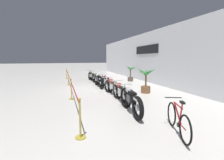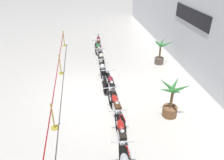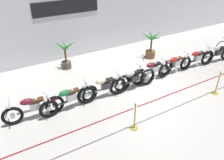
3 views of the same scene
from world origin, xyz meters
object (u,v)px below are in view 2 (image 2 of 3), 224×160
at_px(motorcycle_cream_2, 102,63).
at_px(stanchion_mid_left, 60,67).
at_px(motorcycle_red_6, 121,136).
at_px(potted_palm_left_of_row, 171,102).
at_px(motorcycle_silver_3, 103,75).
at_px(motorcycle_maroon_0, 99,44).
at_px(stanchion_far_left, 59,64).
at_px(motorcycle_red_5, 116,108).
at_px(potted_palm_right_of_row, 160,53).
at_px(motorcycle_green_1, 99,52).
at_px(motorcycle_maroon_4, 111,88).
at_px(stanchion_mid_right, 53,120).

height_order(motorcycle_cream_2, stanchion_mid_left, stanchion_mid_left).
distance_m(motorcycle_red_6, potted_palm_left_of_row, 2.47).
bearing_deg(motorcycle_silver_3, motorcycle_red_6, 1.69).
distance_m(motorcycle_maroon_0, motorcycle_silver_3, 4.13).
height_order(motorcycle_red_6, stanchion_far_left, stanchion_far_left).
relative_size(motorcycle_cream_2, motorcycle_red_6, 1.10).
bearing_deg(motorcycle_cream_2, stanchion_far_left, -77.23).
bearing_deg(motorcycle_silver_3, stanchion_far_left, -112.54).
distance_m(motorcycle_red_5, motorcycle_red_6, 1.43).
bearing_deg(motorcycle_red_5, motorcycle_silver_3, -175.87).
relative_size(motorcycle_silver_3, potted_palm_right_of_row, 1.54).
height_order(motorcycle_maroon_0, motorcycle_green_1, motorcycle_maroon_0).
bearing_deg(motorcycle_green_1, stanchion_far_left, -46.74).
xyz_separation_m(motorcycle_silver_3, potted_palm_right_of_row, (-1.75, 3.38, 0.18)).
bearing_deg(motorcycle_maroon_4, potted_palm_left_of_row, 53.14).
height_order(motorcycle_maroon_0, motorcycle_red_5, motorcycle_maroon_0).
relative_size(motorcycle_maroon_0, motorcycle_cream_2, 0.89).
bearing_deg(motorcycle_maroon_0, stanchion_mid_left, -38.79).
xyz_separation_m(motorcycle_red_5, potted_palm_right_of_row, (-4.38, 3.19, 0.20)).
bearing_deg(motorcycle_silver_3, motorcycle_cream_2, 176.39).
bearing_deg(motorcycle_red_6, motorcycle_maroon_4, 178.14).
bearing_deg(motorcycle_maroon_4, motorcycle_green_1, -178.05).
bearing_deg(motorcycle_maroon_0, stanchion_mid_right, -17.74).
xyz_separation_m(motorcycle_silver_3, potted_palm_left_of_row, (2.76, 2.21, 0.17)).
xyz_separation_m(motorcycle_silver_3, motorcycle_red_6, (4.05, 0.12, -0.01)).
distance_m(potted_palm_left_of_row, potted_palm_right_of_row, 4.66).
bearing_deg(stanchion_mid_left, stanchion_far_left, 0.00).
xyz_separation_m(motorcycle_green_1, motorcycle_red_5, (5.45, 0.12, 0.00)).
xyz_separation_m(motorcycle_green_1, motorcycle_maroon_4, (4.08, 0.14, 0.01)).
relative_size(motorcycle_green_1, motorcycle_silver_3, 1.04).
xyz_separation_m(potted_palm_right_of_row, stanchion_mid_right, (4.59, -5.41, -0.31)).
bearing_deg(potted_palm_left_of_row, motorcycle_red_6, -58.23).
xyz_separation_m(motorcycle_red_5, stanchion_far_left, (-3.47, -2.22, 0.29)).
relative_size(motorcycle_green_1, stanchion_mid_left, 2.27).
height_order(motorcycle_red_5, stanchion_mid_right, stanchion_mid_right).
xyz_separation_m(motorcycle_cream_2, stanchion_far_left, (0.48, -2.12, 0.28)).
xyz_separation_m(motorcycle_red_5, stanchion_mid_right, (0.21, -2.22, -0.11)).
distance_m(motorcycle_cream_2, motorcycle_maroon_4, 2.58).
height_order(motorcycle_red_5, stanchion_mid_left, stanchion_mid_left).
distance_m(motorcycle_green_1, motorcycle_red_5, 5.45).
height_order(motorcycle_red_6, potted_palm_right_of_row, potted_palm_right_of_row).
distance_m(motorcycle_cream_2, motorcycle_silver_3, 1.33).
bearing_deg(stanchion_mid_left, motorcycle_silver_3, 56.35).
height_order(motorcycle_maroon_4, motorcycle_red_6, motorcycle_maroon_4).
bearing_deg(potted_palm_right_of_row, stanchion_mid_right, -49.71).
xyz_separation_m(potted_palm_left_of_row, stanchion_far_left, (-3.60, -4.24, 0.11)).
bearing_deg(stanchion_far_left, motorcycle_maroon_4, 46.88).
height_order(motorcycle_maroon_0, motorcycle_cream_2, motorcycle_cream_2).
height_order(motorcycle_red_6, stanchion_mid_left, stanchion_mid_left).
height_order(potted_palm_left_of_row, stanchion_far_left, potted_palm_left_of_row).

